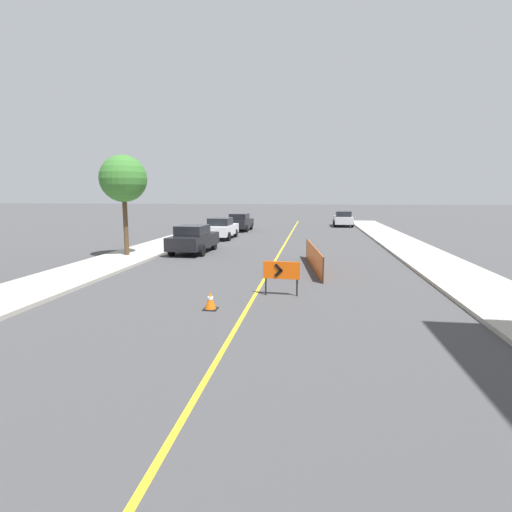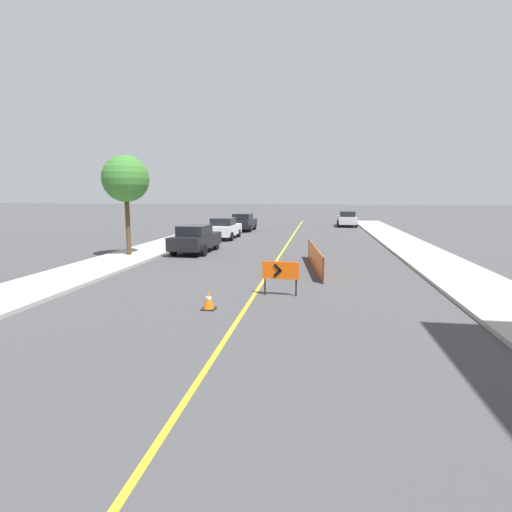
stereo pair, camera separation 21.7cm
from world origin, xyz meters
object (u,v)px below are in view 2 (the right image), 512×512
Objects in this scene: traffic_cone_third at (209,301)px; street_tree_left_near at (126,179)px; parked_car_curb_near at (196,239)px; parked_car_opposite_side at (347,219)px; arrow_barricade_primary at (280,272)px; parked_car_curb_far at (243,222)px; parked_car_curb_mid at (224,228)px.

street_tree_left_near reaches higher than traffic_cone_third.
parked_car_curb_near and parked_car_opposite_side have the same top height.
parked_car_opposite_side is (4.11, 29.91, -0.01)m from arrow_barricade_primary.
parked_car_opposite_side is at bearing 36.20° from parked_car_curb_far.
parked_car_curb_near is 7.31m from parked_car_curb_mid.
parked_car_curb_far is (0.08, 14.16, 0.00)m from parked_car_curb_near.
traffic_cone_third is 0.12× the size of parked_car_curb_near.
parked_car_opposite_side is 26.53m from street_tree_left_near.
arrow_barricade_primary is 0.28× the size of parked_car_curb_far.
parked_car_curb_far is 1.01× the size of parked_car_opposite_side.
traffic_cone_third is 18.78m from parked_car_curb_mid.
parked_car_curb_mid and parked_car_curb_far have the same top height.
arrow_barricade_primary is 30.19m from parked_car_opposite_side.
parked_car_curb_far and parked_car_opposite_side have the same top height.
parked_car_curb_mid is (-5.87, 16.43, -0.01)m from arrow_barricade_primary.
parked_car_curb_mid is at bearing -125.91° from parked_car_opposite_side.
parked_car_curb_mid is 1.01× the size of parked_car_opposite_side.
parked_car_curb_near is 23.01m from parked_car_opposite_side.
arrow_barricade_primary is at bearing -97.20° from parked_car_opposite_side.
arrow_barricade_primary is at bearing -54.84° from parked_car_curb_near.
parked_car_curb_mid reaches higher than traffic_cone_third.
street_tree_left_near is at bearing -141.69° from parked_car_curb_near.
traffic_cone_third is 11.88m from street_tree_left_near.
parked_car_curb_near is at bearing -87.78° from parked_car_curb_mid.
parked_car_opposite_side is at bearing 60.63° from street_tree_left_near.
parked_car_curb_mid is (-0.09, 7.31, 0.00)m from parked_car_curb_near.
street_tree_left_near reaches higher than parked_car_opposite_side.
parked_car_curb_far is at bearing 92.46° from parked_car_curb_near.
arrow_barricade_primary is 0.28× the size of parked_car_curb_mid.
traffic_cone_third is 2.76m from arrow_barricade_primary.
parked_car_curb_far is 16.94m from street_tree_left_near.
parked_car_curb_far is at bearing 98.53° from traffic_cone_third.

